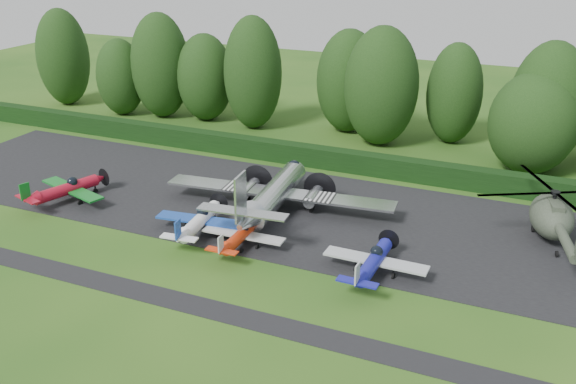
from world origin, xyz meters
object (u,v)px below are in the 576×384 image
at_px(light_plane_orange, 241,235).
at_px(light_plane_red, 67,189).
at_px(light_plane_white, 200,221).
at_px(transport_plane, 274,194).
at_px(helicopter, 552,213).
at_px(light_plane_blue, 374,261).

bearing_deg(light_plane_orange, light_plane_red, 176.32).
bearing_deg(light_plane_orange, light_plane_white, 171.52).
bearing_deg(light_plane_white, transport_plane, 64.57).
relative_size(transport_plane, light_plane_orange, 2.93).
bearing_deg(helicopter, light_plane_blue, -120.87).
bearing_deg(light_plane_blue, light_plane_red, 175.26).
height_order(transport_plane, helicopter, transport_plane).
bearing_deg(helicopter, transport_plane, -155.14).
distance_m(light_plane_orange, helicopter, 23.72).
height_order(light_plane_white, light_plane_orange, light_plane_white).
bearing_deg(light_plane_red, light_plane_blue, -20.74).
xyz_separation_m(light_plane_orange, light_plane_blue, (10.29, -0.16, 0.13)).
bearing_deg(transport_plane, light_plane_white, -116.43).
relative_size(light_plane_white, light_plane_orange, 1.16).
xyz_separation_m(light_plane_red, light_plane_white, (13.94, -0.97, -0.00)).
xyz_separation_m(light_plane_orange, helicopter, (21.05, 10.89, 1.05)).
xyz_separation_m(transport_plane, light_plane_blue, (10.60, -6.70, -0.61)).
height_order(light_plane_red, light_plane_white, light_plane_red).
bearing_deg(helicopter, light_plane_red, -153.32).
bearing_deg(light_plane_white, helicopter, 28.64).
relative_size(light_plane_white, helicopter, 0.56).
distance_m(light_plane_orange, light_plane_blue, 10.29).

